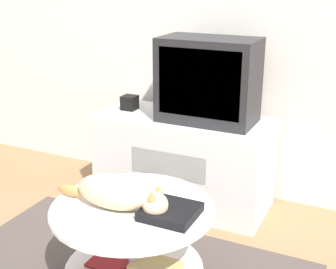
# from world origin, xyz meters

# --- Properties ---
(tv_stand) EXTENTS (1.01, 0.44, 0.54)m
(tv_stand) POSITION_xyz_m (-0.07, 0.85, 0.27)
(tv_stand) COLOR silver
(tv_stand) RESTS_ON ground_plane
(tv) EXTENTS (0.53, 0.30, 0.47)m
(tv) POSITION_xyz_m (0.08, 0.85, 0.77)
(tv) COLOR #232326
(tv) RESTS_ON tv_stand
(speaker) EXTENTS (0.09, 0.09, 0.09)m
(speaker) POSITION_xyz_m (-0.43, 0.86, 0.58)
(speaker) COLOR black
(speaker) RESTS_ON tv_stand
(coffee_table) EXTENTS (0.68, 0.68, 0.41)m
(coffee_table) POSITION_xyz_m (0.10, -0.04, 0.28)
(coffee_table) COLOR #B2B2B7
(coffee_table) RESTS_ON rug
(dvd_box) EXTENTS (0.21, 0.20, 0.04)m
(dvd_box) POSITION_xyz_m (0.27, -0.04, 0.44)
(dvd_box) COLOR black
(dvd_box) RESTS_ON coffee_table
(cat) EXTENTS (0.52, 0.16, 0.14)m
(cat) POSITION_xyz_m (0.05, -0.07, 0.49)
(cat) COLOR beige
(cat) RESTS_ON coffee_table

